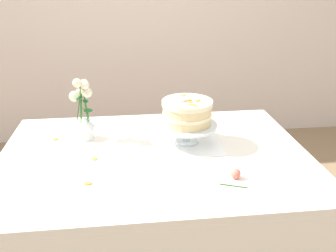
% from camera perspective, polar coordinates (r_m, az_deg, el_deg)
% --- Properties ---
extents(dining_table, '(1.40, 1.00, 0.74)m').
position_cam_1_polar(dining_table, '(1.69, -1.97, -7.48)').
color(dining_table, white).
rests_on(dining_table, ground).
extents(linen_napkin, '(0.32, 0.32, 0.00)m').
position_cam_1_polar(linen_napkin, '(1.78, 2.87, -2.59)').
color(linen_napkin, white).
rests_on(linen_napkin, dining_table).
extents(cake_stand, '(0.29, 0.29, 0.10)m').
position_cam_1_polar(cake_stand, '(1.74, 2.92, -0.16)').
color(cake_stand, silver).
rests_on(cake_stand, linen_napkin).
extents(layer_cake, '(0.24, 0.24, 0.12)m').
position_cam_1_polar(layer_cake, '(1.71, 2.98, 2.16)').
color(layer_cake, beige).
rests_on(layer_cake, cake_stand).
extents(flower_vase, '(0.11, 0.10, 0.31)m').
position_cam_1_polar(flower_vase, '(1.81, -12.97, 1.92)').
color(flower_vase, silver).
rests_on(flower_vase, dining_table).
extents(fallen_rose, '(0.10, 0.10, 0.04)m').
position_cam_1_polar(fallen_rose, '(1.49, 10.44, -7.34)').
color(fallen_rose, '#2D6028').
rests_on(fallen_rose, dining_table).
extents(loose_petal_0, '(0.04, 0.04, 0.00)m').
position_cam_1_polar(loose_petal_0, '(1.65, -11.31, -5.03)').
color(loose_petal_0, orange).
rests_on(loose_petal_0, dining_table).
extents(loose_petal_1, '(0.03, 0.02, 0.01)m').
position_cam_1_polar(loose_petal_1, '(1.47, -12.36, -8.71)').
color(loose_petal_1, orange).
rests_on(loose_petal_1, dining_table).
extents(loose_petal_2, '(0.04, 0.04, 0.01)m').
position_cam_1_polar(loose_petal_2, '(1.89, -17.08, -1.95)').
color(loose_petal_2, orange).
rests_on(loose_petal_2, dining_table).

